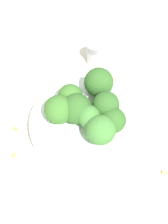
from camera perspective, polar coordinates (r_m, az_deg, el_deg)
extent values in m
plane|color=beige|center=(0.61, 0.00, -3.68)|extent=(3.00, 3.00, 0.00)
cylinder|color=silver|center=(0.59, 0.00, -2.69)|extent=(0.20, 0.20, 0.04)
cylinder|color=#8EB770|center=(0.57, 3.89, 0.13)|extent=(0.03, 0.03, 0.03)
sphere|color=#2D5B23|center=(0.55, 4.02, 1.34)|extent=(0.05, 0.05, 0.05)
cylinder|color=#7A9E5B|center=(0.57, -1.36, -0.50)|extent=(0.03, 0.03, 0.02)
sphere|color=#2D5B23|center=(0.55, -1.41, 0.63)|extent=(0.06, 0.06, 0.06)
cylinder|color=#7A9E5B|center=(0.56, -4.49, -0.75)|extent=(0.02, 0.02, 0.03)
sphere|color=#386B28|center=(0.55, -4.64, 0.45)|extent=(0.05, 0.05, 0.05)
cylinder|color=#84AD66|center=(0.56, 5.18, -2.48)|extent=(0.02, 0.02, 0.02)
sphere|color=#2D5B23|center=(0.54, 5.32, -1.52)|extent=(0.05, 0.05, 0.05)
cylinder|color=#8EB770|center=(0.58, -2.31, 1.85)|extent=(0.02, 0.02, 0.02)
sphere|color=#386B28|center=(0.57, -2.38, 2.94)|extent=(0.05, 0.05, 0.05)
cylinder|color=#8EB770|center=(0.55, 0.48, -2.17)|extent=(0.03, 0.03, 0.03)
sphere|color=#3D7533|center=(0.53, 0.49, -1.06)|extent=(0.04, 0.04, 0.04)
cylinder|color=#8EB770|center=(0.60, 2.64, 4.19)|extent=(0.02, 0.02, 0.02)
sphere|color=#2D5B23|center=(0.58, 2.72, 5.45)|extent=(0.06, 0.06, 0.06)
cylinder|color=#84AD66|center=(0.54, 2.62, -4.62)|extent=(0.02, 0.02, 0.02)
sphere|color=#3D7533|center=(0.52, 2.71, -3.53)|extent=(0.05, 0.05, 0.05)
cylinder|color=#B2B7BC|center=(0.70, 1.89, 10.25)|extent=(0.03, 0.03, 0.04)
cylinder|color=gray|center=(0.68, 1.95, 11.84)|extent=(0.03, 0.03, 0.01)
cube|color=tan|center=(0.59, 14.55, -10.60)|extent=(0.01, 0.01, 0.01)
cube|color=#AD7F4C|center=(0.67, 2.79, 5.02)|extent=(0.01, 0.01, 0.01)
cube|color=#AD7F4C|center=(0.62, -12.46, -2.92)|extent=(0.01, 0.01, 0.01)
cube|color=#AD7F4C|center=(0.60, -12.81, -7.61)|extent=(0.01, 0.01, 0.01)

